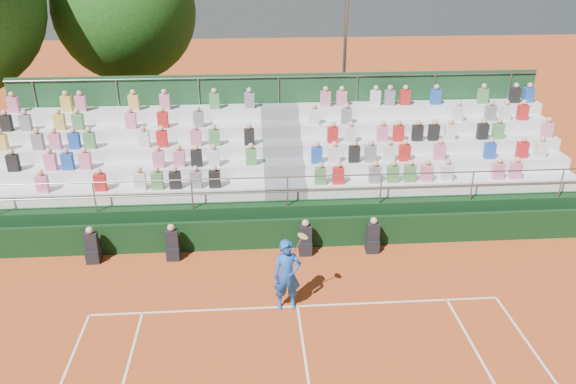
{
  "coord_description": "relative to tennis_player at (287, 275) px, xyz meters",
  "views": [
    {
      "loc": [
        -1.16,
        -12.42,
        9.0
      ],
      "look_at": [
        0.0,
        3.5,
        1.8
      ],
      "focal_mm": 35.0,
      "sensor_mm": 36.0,
      "label": 1
    }
  ],
  "objects": [
    {
      "name": "grandstand",
      "position": [
        0.28,
        6.45,
        0.07
      ],
      "size": [
        20.0,
        5.2,
        4.4
      ],
      "color": "black",
      "rests_on": "ground"
    },
    {
      "name": "tennis_player",
      "position": [
        0.0,
        0.0,
        0.0
      ],
      "size": [
        0.92,
        0.54,
        2.22
      ],
      "color": "#184DB4",
      "rests_on": "ground"
    },
    {
      "name": "ground",
      "position": [
        0.28,
        0.01,
        -1.01
      ],
      "size": [
        90.0,
        90.0,
        0.0
      ],
      "primitive_type": "plane",
      "color": "#C04E20",
      "rests_on": "ground"
    },
    {
      "name": "line_officials",
      "position": [
        -1.35,
        2.76,
        -0.53
      ],
      "size": [
        9.0,
        0.4,
        1.19
      ],
      "color": "black",
      "rests_on": "ground"
    },
    {
      "name": "floodlight_mast",
      "position": [
        3.38,
        12.08,
        4.2
      ],
      "size": [
        0.6,
        0.25,
        9.03
      ],
      "color": "gray",
      "rests_on": "ground"
    },
    {
      "name": "tree_east",
      "position": [
        -6.31,
        14.51,
        5.05
      ],
      "size": [
        6.36,
        6.36,
        9.25
      ],
      "color": "#341F13",
      "rests_on": "ground"
    },
    {
      "name": "courtside_wall",
      "position": [
        0.28,
        3.21,
        -0.51
      ],
      "size": [
        20.0,
        0.15,
        1.0
      ],
      "primitive_type": "cube",
      "color": "black",
      "rests_on": "ground"
    }
  ]
}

